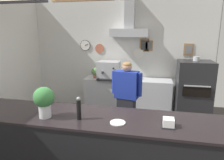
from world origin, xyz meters
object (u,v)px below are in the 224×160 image
Objects in this scene: shop_worker at (126,100)px; basil_vase at (44,100)px; condiment_plate at (118,123)px; espresso_machine at (109,70)px; pizza_oven at (193,93)px; napkin_holder at (168,123)px; potted_basil at (96,72)px; potted_thyme at (136,75)px; pepper_grinder at (79,108)px.

shop_worker is 1.75m from basil_vase.
espresso_machine is at bearing 104.63° from condiment_plate.
pizza_oven is 2.71m from napkin_holder.
pizza_oven is 5.82× the size of potted_basil.
potted_basil is (-2.38, 0.25, 0.34)m from pizza_oven.
condiment_plate is (0.06, -2.91, 0.04)m from potted_thyme.
pepper_grinder is at bearing 3.34° from basil_vase.
shop_worker reaches higher than espresso_machine.
espresso_machine is at bearing -53.60° from shop_worker.
potted_basil is 1.41× the size of potted_thyme.
potted_thyme is at bearing 73.97° from basil_vase.
pizza_oven reaches higher than basil_vase.
pepper_grinder is (-1.76, -2.60, 0.47)m from pizza_oven.
pizza_oven reaches higher than shop_worker.
pizza_oven reaches higher than condiment_plate.
shop_worker is 2.86× the size of espresso_machine.
shop_worker is at bearing -64.88° from espresso_machine.
pizza_oven is at bearing -12.42° from potted_thyme.
basil_vase is (-1.47, -0.04, 0.17)m from napkin_holder.
condiment_plate is at bearing -116.17° from pizza_oven.
pepper_grinder is (0.63, -2.86, 0.13)m from potted_basil.
potted_thyme is at bearing -80.26° from shop_worker.
espresso_machine is 2.04× the size of potted_basil.
shop_worker is at bearing -140.64° from pizza_oven.
condiment_plate is at bearing -88.79° from potted_thyme.
shop_worker is 5.52× the size of pepper_grinder.
potted_thyme is at bearing 4.62° from espresso_machine.
potted_basil is (-0.36, 0.01, -0.07)m from espresso_machine.
espresso_machine is 2.88m from basil_vase.
potted_basil is at bearing 93.95° from basil_vase.
pepper_grinder is (0.43, 0.03, -0.08)m from basil_vase.
basil_vase reaches higher than napkin_holder.
basil_vase is 0.93m from condiment_plate.
condiment_plate is (0.10, -1.48, 0.24)m from shop_worker.
pizza_oven is 10.39× the size of napkin_holder.
potted_thyme is 3.05m from basil_vase.
potted_basil is 0.95× the size of pepper_grinder.
shop_worker is at bearing 61.76° from basil_vase.
potted_basil is 1.50× the size of condiment_plate.
potted_thyme is 2.91m from condiment_plate.
shop_worker is at bearing 75.80° from pepper_grinder.
condiment_plate is (0.90, 0.02, -0.21)m from basil_vase.
potted_thyme is 2.93m from pepper_grinder.
condiment_plate is at bearing -75.37° from espresso_machine.
pizza_oven is 2.08m from espresso_machine.
pizza_oven is 3.46m from basil_vase.
pepper_grinder reaches higher than potted_thyme.
potted_basil is (-1.00, 1.39, 0.24)m from shop_worker.
potted_thyme reaches higher than condiment_plate.
basil_vase is at bearing -179.04° from condiment_plate.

